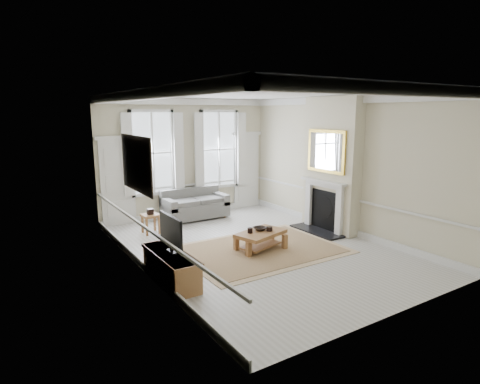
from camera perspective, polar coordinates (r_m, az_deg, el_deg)
floor at (r=9.11m, az=2.38°, el=-7.97°), size 7.20×7.20×0.00m
ceiling at (r=8.61m, az=2.57°, el=13.92°), size 7.20×7.20×0.00m
back_wall at (r=11.81m, az=-7.57°, el=4.84°), size 5.20×0.00×5.20m
left_wall at (r=7.54m, az=-13.98°, el=1.01°), size 0.00×7.20×7.20m
right_wall at (r=10.39m, az=14.36°, el=3.72°), size 0.00×7.20×7.20m
window_left at (r=11.35m, az=-12.33°, el=5.44°), size 1.26×0.20×2.20m
window_right at (r=12.22m, az=-3.00°, el=6.07°), size 1.26×0.20×2.20m
door_left at (r=11.16m, az=-17.01°, el=1.22°), size 0.90×0.08×2.30m
door_right at (r=12.83m, az=0.91°, el=2.96°), size 0.90×0.08×2.30m
painting at (r=7.79m, az=-14.53°, el=3.91°), size 0.05×1.66×1.06m
chimney_breast at (r=10.41m, az=12.89°, el=3.80°), size 0.35×1.70×3.38m
hearth at (r=10.46m, az=10.84°, el=-5.47°), size 0.55×1.50×0.05m
fireplace at (r=10.41m, az=11.78°, el=-1.56°), size 0.21×1.45×1.33m
mirror at (r=10.22m, az=12.12°, el=5.68°), size 0.06×1.26×1.06m
sofa at (r=11.58m, az=-6.53°, el=-2.00°), size 1.82×0.89×0.85m
side_table at (r=10.32m, az=-12.60°, el=-3.67°), size 0.43×0.43×0.49m
rug at (r=8.99m, az=2.94°, el=-8.16°), size 3.50×2.60×0.02m
coffee_table at (r=8.89m, az=2.96°, el=-6.15°), size 1.26×0.95×0.42m
ceramic_pot_a at (r=8.75m, az=1.44°, el=-5.49°), size 0.11×0.11×0.11m
ceramic_pot_b at (r=8.92m, az=4.21°, el=-5.23°), size 0.14×0.14×0.10m
bowl at (r=8.96m, az=2.86°, el=-5.24°), size 0.30×0.30×0.07m
tv_stand at (r=7.39m, az=-9.78°, el=-10.53°), size 0.49×1.54×0.55m
tv at (r=7.18m, az=-9.79°, el=-5.53°), size 0.08×0.90×0.68m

